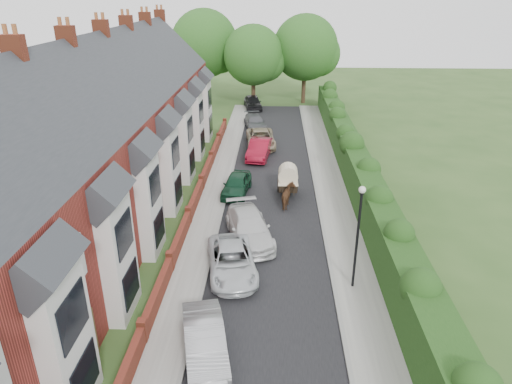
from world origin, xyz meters
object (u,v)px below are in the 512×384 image
(car_black, at_px, (253,102))
(car_green, at_px, (237,184))
(horse, at_px, (288,197))
(car_white, at_px, (249,228))
(car_beige, at_px, (261,138))
(car_red, at_px, (259,149))
(car_silver_a, at_px, (205,341))
(lamppost, at_px, (359,225))
(car_silver_b, at_px, (232,261))
(car_grey, at_px, (255,122))
(horse_cart, at_px, (288,178))

(car_black, bearing_deg, car_green, -99.43)
(horse, bearing_deg, car_green, -22.64)
(car_white, distance_m, car_beige, 16.51)
(car_red, relative_size, car_beige, 0.88)
(car_green, bearing_deg, car_silver_a, -82.96)
(car_beige, relative_size, car_black, 1.15)
(lamppost, distance_m, car_white, 7.10)
(lamppost, height_order, car_white, lamppost)
(car_red, bearing_deg, car_green, -92.93)
(car_silver_a, xyz_separation_m, car_white, (1.15, 8.87, 0.05))
(car_silver_a, height_order, car_silver_b, car_silver_a)
(lamppost, distance_m, car_silver_a, 8.16)
(car_white, bearing_deg, car_beige, 75.18)
(car_grey, bearing_deg, car_beige, -94.22)
(lamppost, xyz_separation_m, horse_cart, (-2.82, 10.40, -2.05))
(horse, bearing_deg, car_black, -75.14)
(car_white, bearing_deg, car_silver_a, -112.01)
(car_silver_a, bearing_deg, car_red, 73.26)
(car_black, bearing_deg, car_grey, -95.24)
(car_red, height_order, horse_cart, horse_cart)
(car_silver_a, distance_m, car_black, 39.20)
(car_silver_a, xyz_separation_m, horse_cart, (3.39, 15.00, 0.54))
(car_beige, distance_m, car_black, 13.89)
(lamppost, distance_m, car_silver_b, 6.38)
(lamppost, bearing_deg, horse_cart, 105.19)
(car_silver_a, relative_size, car_grey, 0.95)
(lamppost, xyz_separation_m, car_silver_a, (-6.22, -4.60, -2.59))
(car_silver_a, xyz_separation_m, car_black, (-0.18, 39.20, 0.07))
(horse, bearing_deg, horse_cart, -82.95)
(car_grey, relative_size, horse_cart, 1.49)
(car_beige, bearing_deg, car_grey, 91.89)
(car_silver_a, height_order, car_white, car_white)
(horse_cart, bearing_deg, car_beige, 101.84)
(car_green, xyz_separation_m, car_beige, (1.28, 10.31, 0.04))
(horse, distance_m, horse_cart, 1.96)
(car_green, relative_size, horse_cart, 1.34)
(car_grey, height_order, horse, horse)
(car_silver_b, xyz_separation_m, car_black, (-0.68, 33.60, 0.10))
(car_white, distance_m, car_red, 13.53)
(car_white, bearing_deg, car_red, 75.13)
(car_silver_a, distance_m, car_beige, 25.41)
(lamppost, xyz_separation_m, car_silver_b, (-5.72, 1.00, -2.63))
(car_green, height_order, car_grey, car_green)
(car_green, height_order, car_beige, car_beige)
(car_silver_a, height_order, car_green, car_silver_a)
(car_green, relative_size, car_grey, 0.90)
(car_red, relative_size, car_grey, 1.02)
(car_silver_a, relative_size, car_green, 1.06)
(lamppost, relative_size, car_red, 1.12)
(car_grey, bearing_deg, horse_cart, -91.50)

